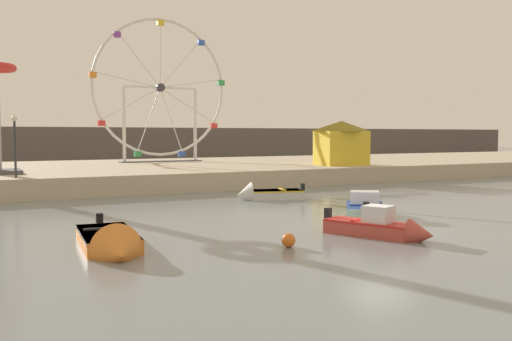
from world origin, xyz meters
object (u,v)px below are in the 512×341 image
(motorboat_seafoam, at_px, (364,207))
(motorboat_orange_hull, at_px, (112,244))
(carnival_booth_yellow_awning, at_px, (341,142))
(motorboat_pale_grey, at_px, (264,194))
(promenade_lamp_near, at_px, (15,136))
(motorboat_faded_red, at_px, (382,227))
(ferris_wheel_white_frame, at_px, (160,90))
(mooring_buoy_orange, at_px, (289,240))

(motorboat_seafoam, height_order, motorboat_orange_hull, motorboat_seafoam)
(motorboat_orange_hull, xyz_separation_m, carnival_booth_yellow_awning, (21.73, 17.93, 2.68))
(motorboat_pale_grey, relative_size, carnival_booth_yellow_awning, 0.93)
(promenade_lamp_near, bearing_deg, motorboat_faded_red, -60.33)
(motorboat_faded_red, relative_size, carnival_booth_yellow_awning, 0.96)
(motorboat_orange_hull, xyz_separation_m, ferris_wheel_white_frame, (11.18, 29.58, 7.09))
(mooring_buoy_orange, bearing_deg, promenade_lamp_near, 110.00)
(ferris_wheel_white_frame, xyz_separation_m, carnival_booth_yellow_awning, (10.55, -11.65, -4.40))
(mooring_buoy_orange, bearing_deg, ferris_wheel_white_frame, 78.93)
(promenade_lamp_near, bearing_deg, motorboat_pale_grey, -27.17)
(motorboat_orange_hull, distance_m, ferris_wheel_white_frame, 32.40)
(motorboat_faded_red, bearing_deg, motorboat_pale_grey, 147.85)
(motorboat_seafoam, bearing_deg, motorboat_orange_hull, 139.48)
(motorboat_orange_hull, relative_size, motorboat_faded_red, 1.23)
(carnival_booth_yellow_awning, xyz_separation_m, promenade_lamp_near, (-23.16, -2.12, 0.48))
(motorboat_seafoam, xyz_separation_m, motorboat_orange_hull, (-11.51, -2.45, -0.10))
(motorboat_faded_red, height_order, mooring_buoy_orange, motorboat_faded_red)
(motorboat_seafoam, xyz_separation_m, promenade_lamp_near, (-12.93, 13.36, 3.06))
(motorboat_orange_hull, bearing_deg, motorboat_pale_grey, 137.74)
(ferris_wheel_white_frame, xyz_separation_m, mooring_buoy_orange, (-6.16, -31.47, -7.11))
(motorboat_seafoam, relative_size, mooring_buoy_orange, 8.99)
(motorboat_faded_red, xyz_separation_m, ferris_wheel_white_frame, (2.48, 31.54, 6.98))
(motorboat_orange_hull, distance_m, motorboat_pale_grey, 14.28)
(motorboat_orange_hull, xyz_separation_m, motorboat_faded_red, (8.70, -1.96, 0.10))
(motorboat_seafoam, relative_size, motorboat_orange_hull, 0.81)
(motorboat_seafoam, bearing_deg, promenade_lamp_near, 81.52)
(motorboat_seafoam, bearing_deg, motorboat_faded_red, -174.97)
(mooring_buoy_orange, bearing_deg, carnival_booth_yellow_awning, 49.87)
(motorboat_orange_hull, bearing_deg, ferris_wheel_white_frame, 164.26)
(motorboat_orange_hull, bearing_deg, motorboat_seafoam, 107.00)
(motorboat_seafoam, distance_m, carnival_booth_yellow_awning, 18.73)
(promenade_lamp_near, bearing_deg, mooring_buoy_orange, -70.00)
(motorboat_orange_hull, xyz_separation_m, mooring_buoy_orange, (5.02, -1.90, -0.03))
(motorboat_seafoam, relative_size, motorboat_pale_grey, 1.03)
(motorboat_faded_red, distance_m, carnival_booth_yellow_awning, 23.92)
(ferris_wheel_white_frame, bearing_deg, motorboat_pale_grey, -92.01)
(motorboat_faded_red, height_order, promenade_lamp_near, promenade_lamp_near)
(ferris_wheel_white_frame, relative_size, mooring_buoy_orange, 27.86)
(motorboat_seafoam, height_order, ferris_wheel_white_frame, ferris_wheel_white_frame)
(motorboat_faded_red, distance_m, ferris_wheel_white_frame, 32.40)
(carnival_booth_yellow_awning, distance_m, promenade_lamp_near, 23.26)
(motorboat_orange_hull, bearing_deg, carnival_booth_yellow_awning, 134.48)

